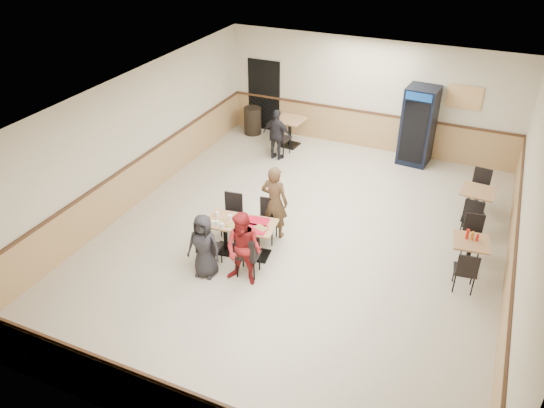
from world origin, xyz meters
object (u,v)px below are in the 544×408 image
at_px(diner_man_opposite, 274,202).
at_px(side_table_far, 476,200).
at_px(diner_woman_left, 204,246).
at_px(trash_bin, 253,121).
at_px(pepsi_cooler, 418,126).
at_px(diner_woman_right, 244,249).
at_px(side_table_near, 469,251).
at_px(main_table, 241,233).
at_px(back_table, 290,128).
at_px(lone_diner, 277,135).

xyz_separation_m(diner_man_opposite, side_table_far, (3.77, 2.30, -0.31)).
bearing_deg(diner_woman_left, trash_bin, 100.76).
distance_m(diner_woman_left, diner_man_opposite, 1.87).
height_order(side_table_far, pepsi_cooler, pepsi_cooler).
distance_m(diner_man_opposite, trash_bin, 5.34).
relative_size(diner_woman_right, side_table_near, 2.02).
distance_m(main_table, trash_bin, 5.96).
height_order(pepsi_cooler, trash_bin, pepsi_cooler).
bearing_deg(diner_woman_right, side_table_near, 28.83).
distance_m(diner_woman_right, trash_bin, 6.85).
relative_size(back_table, trash_bin, 1.03).
bearing_deg(diner_woman_left, diner_man_opposite, 62.21).
bearing_deg(back_table, main_table, -78.29).
bearing_deg(diner_man_opposite, diner_woman_right, 93.90).
distance_m(diner_woman_right, side_table_far, 5.38).
bearing_deg(trash_bin, main_table, -66.44).
bearing_deg(side_table_near, main_table, -163.80).
bearing_deg(diner_man_opposite, main_table, 69.36).
distance_m(diner_woman_left, diner_woman_right, 0.78).
height_order(main_table, side_table_far, side_table_far).
relative_size(main_table, back_table, 1.74).
height_order(side_table_near, back_table, back_table).
bearing_deg(lone_diner, back_table, -84.77).
bearing_deg(lone_diner, diner_man_opposite, 117.85).
xyz_separation_m(main_table, side_table_near, (4.16, 1.21, -0.02)).
bearing_deg(pepsi_cooler, diner_man_opposite, -108.43).
height_order(main_table, pepsi_cooler, pepsi_cooler).
relative_size(diner_man_opposite, trash_bin, 1.99).
distance_m(diner_woman_right, side_table_near, 4.23).
relative_size(side_table_near, side_table_far, 0.99).
relative_size(side_table_far, trash_bin, 0.92).
distance_m(main_table, side_table_near, 4.34).
distance_m(back_table, trash_bin, 1.37).
xyz_separation_m(side_table_far, trash_bin, (-6.47, 2.29, -0.09)).
height_order(main_table, diner_woman_left, diner_woman_left).
relative_size(diner_woman_left, back_table, 1.57).
bearing_deg(diner_man_opposite, back_table, -71.93).
relative_size(diner_woman_left, diner_man_opposite, 0.81).
height_order(diner_woman_left, trash_bin, diner_woman_left).
height_order(main_table, side_table_near, main_table).
height_order(main_table, trash_bin, trash_bin).
bearing_deg(diner_woman_right, lone_diner, 107.56).
bearing_deg(side_table_near, back_table, 143.26).
bearing_deg(main_table, trash_bin, 106.24).
distance_m(back_table, pepsi_cooler, 3.45).
distance_m(lone_diner, pepsi_cooler, 3.65).
bearing_deg(side_table_far, diner_woman_right, -132.81).
bearing_deg(main_table, lone_diner, 96.83).
distance_m(diner_man_opposite, lone_diner, 3.61).
bearing_deg(diner_woman_left, lone_diner, 91.00).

